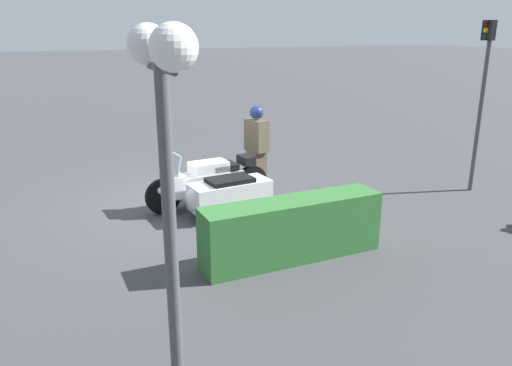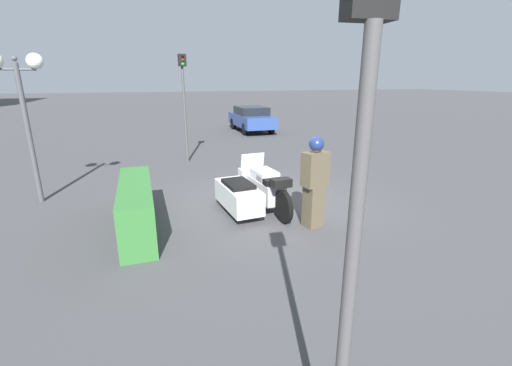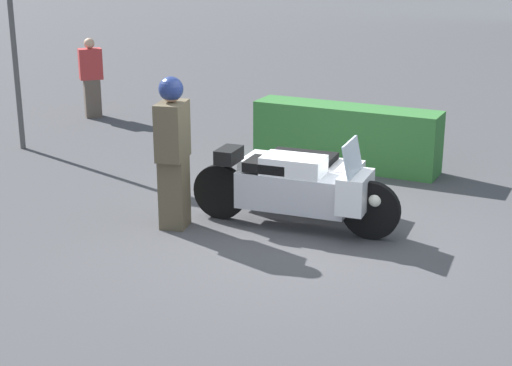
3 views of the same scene
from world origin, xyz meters
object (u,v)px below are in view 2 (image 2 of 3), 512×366
Objects in this scene: police_motorcycle at (250,190)px; twin_lamp_post at (20,87)px; traffic_light_far at (356,184)px; officer_rider at (315,180)px; hedge_bush_curbside at (137,207)px; traffic_light_near at (184,94)px; parked_car_background at (251,118)px.

police_motorcycle is 0.76× the size of twin_lamp_post.
police_motorcycle is at bearing -6.47° from traffic_light_far.
officer_rider is 4.95m from traffic_light_far.
police_motorcycle is 2.51m from hedge_bush_curbside.
hedge_bush_curbside is 0.80× the size of traffic_light_far.
traffic_light_near is (5.31, 0.72, 1.96)m from police_motorcycle.
parked_car_background is (9.77, -8.68, -2.01)m from twin_lamp_post.
officer_rider is 0.52× the size of traffic_light_far.
twin_lamp_post is (2.51, 2.31, 2.29)m from hedge_bush_curbside.
parked_car_background is at bearing -41.64° from twin_lamp_post.
traffic_light_far reaches higher than hedge_bush_curbside.
twin_lamp_post is at bearing 42.57° from hedge_bush_curbside.
police_motorcycle is 0.73× the size of traffic_light_far.
twin_lamp_post reaches higher than police_motorcycle.
traffic_light_far is (-7.78, -3.68, -0.41)m from twin_lamp_post.
parked_car_background is at bearing -27.44° from hedge_bush_curbside.
twin_lamp_post is 5.15m from traffic_light_near.
parked_car_background is (13.27, -2.93, -0.23)m from officer_rider.
parked_car_background is (12.28, -6.38, 0.28)m from hedge_bush_curbside.
parked_car_background reaches higher than police_motorcycle.
traffic_light_near reaches higher than hedge_bush_curbside.
officer_rider is 0.45× the size of parked_car_background.
traffic_light_far reaches higher than police_motorcycle.
police_motorcycle is 0.71× the size of traffic_light_near.
traffic_light_far is at bearing -165.45° from hedge_bush_curbside.
police_motorcycle is at bearing -0.32° from traffic_light_near.
traffic_light_far is 18.32m from parked_car_background.
hedge_bush_curbside is at bearing -120.48° from officer_rider.
officer_rider is at bearing -149.01° from police_motorcycle.
officer_rider is 0.53× the size of twin_lamp_post.
officer_rider is 7.00m from traffic_light_near.
traffic_light_far is at bearing -40.31° from officer_rider.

